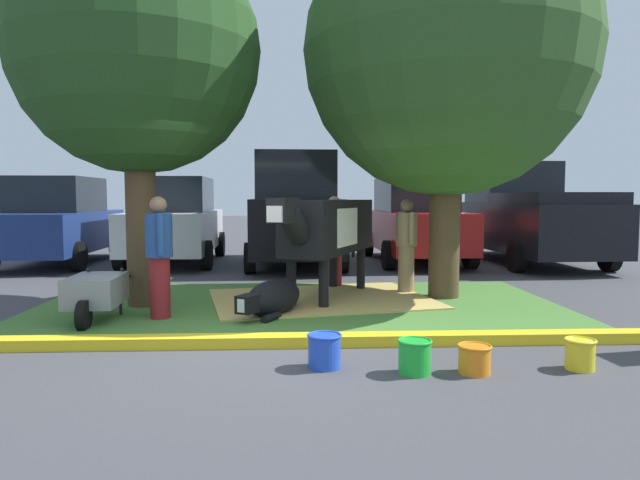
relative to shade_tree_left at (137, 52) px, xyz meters
name	(u,v)px	position (x,y,z in m)	size (l,w,h in m)	color
ground_plane	(258,344)	(1.78, -2.17, -3.58)	(80.00, 80.00, 0.00)	#424247
grass_island	(299,305)	(2.25, -0.09, -3.57)	(7.45, 4.07, 0.02)	#477A33
curb_yellow	(302,340)	(2.25, -2.28, -3.52)	(8.65, 0.24, 0.12)	yellow
hay_bedding	(321,299)	(2.58, 0.30, -3.56)	(3.20, 2.40, 0.04)	tan
shade_tree_left	(137,52)	(0.00, 0.00, 0.00)	(3.43, 3.43, 5.32)	brown
shade_tree_right	(447,53)	(4.49, 0.45, 0.15)	(4.34, 4.34, 5.92)	#4C3823
cow_holstein	(326,227)	(2.67, 0.40, -2.48)	(1.68, 2.97, 1.56)	black
calf_lying	(272,298)	(1.88, -0.77, -3.34)	(0.97, 1.29, 0.48)	black
person_handler	(406,244)	(3.99, 0.86, -2.77)	(0.34, 0.52, 1.53)	#9E7F5B
person_visitor_near	(159,254)	(0.45, -0.90, -2.74)	(0.34, 0.51, 1.58)	maroon
person_visitor_far	(334,239)	(2.87, 1.50, -2.74)	(0.50, 0.34, 1.58)	maroon
wheelbarrow	(95,291)	(-0.32, -1.01, -3.20)	(0.64, 1.61, 0.63)	gray
bucket_blue	(324,350)	(2.44, -3.05, -3.42)	(0.32, 0.32, 0.32)	blue
bucket_green	(415,356)	(3.23, -3.27, -3.42)	(0.31, 0.31, 0.31)	green
bucket_orange	(474,358)	(3.77, -3.29, -3.45)	(0.31, 0.31, 0.26)	orange
bucket_yellow	(580,353)	(4.77, -3.22, -3.43)	(0.28, 0.28, 0.28)	yellow
hatchback_white	(59,222)	(-3.29, 5.29, -2.60)	(2.11, 4.45, 2.02)	navy
sedan_blue	(175,221)	(-0.63, 5.41, -2.60)	(2.11, 4.45, 2.02)	silver
suv_black	(294,210)	(2.19, 4.90, -2.31)	(2.21, 4.65, 2.52)	black
sedan_red	(414,221)	(5.07, 5.28, -2.60)	(2.11, 4.45, 2.02)	red
pickup_truck_black	(526,216)	(7.75, 5.17, -2.47)	(2.33, 5.45, 2.42)	black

